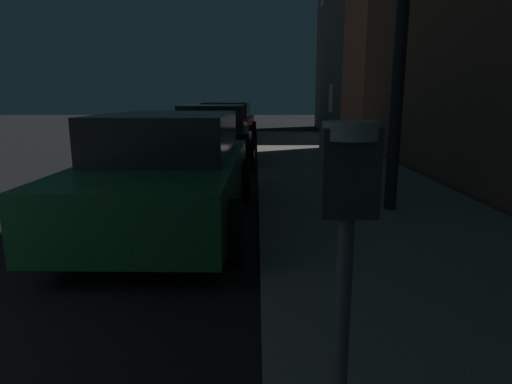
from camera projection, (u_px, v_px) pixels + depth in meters
The scene contains 4 objects.
parking_meter at pixel (345, 222), 1.50m from camera, with size 0.19×0.19×1.41m.
car_green at pixel (169, 170), 5.64m from camera, with size 2.07×4.50×1.43m.
car_black at pixel (212, 134), 11.27m from camera, with size 2.14×4.57×1.43m.
car_red at pixel (226, 121), 16.73m from camera, with size 2.25×4.28×1.43m.
Camera 1 is at (3.96, -1.28, 1.64)m, focal length 30.64 mm.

